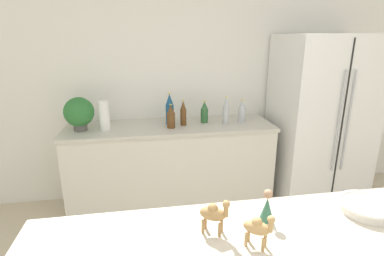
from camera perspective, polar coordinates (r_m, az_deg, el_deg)
wall_back at (r=3.30m, az=-0.45°, el=8.71°), size 8.00×0.06×2.55m
back_counter at (r=3.19m, az=-4.00°, el=-7.16°), size 2.08×0.63×0.89m
refrigerator at (r=3.48m, az=23.06°, el=1.27°), size 0.92×0.76×1.78m
potted_plant at (r=3.00m, az=-20.72°, el=2.74°), size 0.28×0.28×0.32m
paper_towel_roll at (r=2.95m, az=-16.39°, el=2.27°), size 0.10×0.10×0.28m
back_bottle_0 at (r=3.03m, az=-4.27°, el=3.54°), size 0.08×0.08×0.32m
back_bottle_1 at (r=3.15m, az=9.49°, el=3.12°), size 0.08×0.08×0.24m
back_bottle_2 at (r=2.91m, az=-4.04°, el=2.16°), size 0.08×0.08×0.24m
back_bottle_3 at (r=3.00m, az=-1.67°, el=2.84°), size 0.06×0.06×0.26m
back_bottle_4 at (r=3.06m, az=6.49°, el=3.27°), size 0.06×0.06×0.29m
back_bottle_5 at (r=3.10m, az=2.37°, el=3.03°), size 0.08×0.08×0.23m
fruit_bowl at (r=1.64m, az=30.34°, el=-12.76°), size 0.25×0.25×0.05m
camel_figurine at (r=1.22m, az=12.44°, el=-17.95°), size 0.11×0.11×0.15m
camel_figurine_second at (r=1.26m, az=4.19°, el=-15.85°), size 0.12×0.10×0.16m
wise_man_figurine_crimson at (r=1.39m, az=14.10°, el=-14.43°), size 0.06×0.06×0.15m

